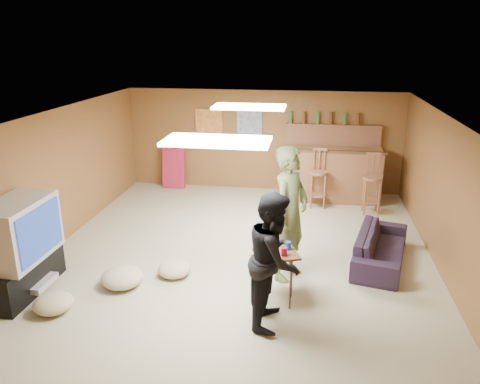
# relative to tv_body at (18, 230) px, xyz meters

# --- Properties ---
(ground) EXTENTS (7.00, 7.00, 0.00)m
(ground) POSITION_rel_tv_body_xyz_m (2.65, 1.50, -0.90)
(ground) COLOR tan
(ground) RESTS_ON ground
(ceiling) EXTENTS (6.00, 7.00, 0.02)m
(ceiling) POSITION_rel_tv_body_xyz_m (2.65, 1.50, 1.30)
(ceiling) COLOR silver
(ceiling) RESTS_ON ground
(wall_back) EXTENTS (6.00, 0.02, 2.20)m
(wall_back) POSITION_rel_tv_body_xyz_m (2.65, 5.00, 0.20)
(wall_back) COLOR brown
(wall_back) RESTS_ON ground
(wall_front) EXTENTS (6.00, 0.02, 2.20)m
(wall_front) POSITION_rel_tv_body_xyz_m (2.65, -2.00, 0.20)
(wall_front) COLOR brown
(wall_front) RESTS_ON ground
(wall_left) EXTENTS (0.02, 7.00, 2.20)m
(wall_left) POSITION_rel_tv_body_xyz_m (-0.35, 1.50, 0.20)
(wall_left) COLOR brown
(wall_left) RESTS_ON ground
(wall_right) EXTENTS (0.02, 7.00, 2.20)m
(wall_right) POSITION_rel_tv_body_xyz_m (5.65, 1.50, 0.20)
(wall_right) COLOR brown
(wall_right) RESTS_ON ground
(tv_stand) EXTENTS (0.55, 1.30, 0.50)m
(tv_stand) POSITION_rel_tv_body_xyz_m (-0.07, 0.00, -0.65)
(tv_stand) COLOR black
(tv_stand) RESTS_ON ground
(dvd_box) EXTENTS (0.35, 0.50, 0.08)m
(dvd_box) POSITION_rel_tv_body_xyz_m (0.15, 0.00, -0.75)
(dvd_box) COLOR #B2B2B7
(dvd_box) RESTS_ON tv_stand
(tv_body) EXTENTS (0.60, 1.10, 0.80)m
(tv_body) POSITION_rel_tv_body_xyz_m (0.00, 0.00, 0.00)
(tv_body) COLOR #B2B2B7
(tv_body) RESTS_ON tv_stand
(tv_screen) EXTENTS (0.02, 0.95, 0.65)m
(tv_screen) POSITION_rel_tv_body_xyz_m (0.31, 0.00, 0.00)
(tv_screen) COLOR navy
(tv_screen) RESTS_ON tv_body
(bar_counter) EXTENTS (2.00, 0.60, 1.10)m
(bar_counter) POSITION_rel_tv_body_xyz_m (4.15, 4.45, -0.35)
(bar_counter) COLOR brown
(bar_counter) RESTS_ON ground
(bar_lip) EXTENTS (2.10, 0.12, 0.05)m
(bar_lip) POSITION_rel_tv_body_xyz_m (4.15, 4.20, 0.20)
(bar_lip) COLOR #462916
(bar_lip) RESTS_ON bar_counter
(bar_shelf) EXTENTS (2.00, 0.18, 0.05)m
(bar_shelf) POSITION_rel_tv_body_xyz_m (4.15, 4.90, 0.60)
(bar_shelf) COLOR brown
(bar_shelf) RESTS_ON bar_backing
(bar_backing) EXTENTS (2.00, 0.14, 0.60)m
(bar_backing) POSITION_rel_tv_body_xyz_m (4.15, 4.92, 0.30)
(bar_backing) COLOR brown
(bar_backing) RESTS_ON bar_counter
(poster_left) EXTENTS (0.60, 0.03, 0.85)m
(poster_left) POSITION_rel_tv_body_xyz_m (1.45, 4.96, 0.45)
(poster_left) COLOR #BF3F26
(poster_left) RESTS_ON wall_back
(poster_right) EXTENTS (0.55, 0.03, 0.80)m
(poster_right) POSITION_rel_tv_body_xyz_m (2.35, 4.96, 0.45)
(poster_right) COLOR #334C99
(poster_right) RESTS_ON wall_back
(folding_chair_stack) EXTENTS (0.50, 0.26, 0.91)m
(folding_chair_stack) POSITION_rel_tv_body_xyz_m (0.65, 4.80, -0.45)
(folding_chair_stack) COLOR #BD2244
(folding_chair_stack) RESTS_ON ground
(ceiling_panel_front) EXTENTS (1.20, 0.60, 0.04)m
(ceiling_panel_front) POSITION_rel_tv_body_xyz_m (2.65, 0.00, 1.27)
(ceiling_panel_front) COLOR white
(ceiling_panel_front) RESTS_ON ceiling
(ceiling_panel_back) EXTENTS (1.20, 0.60, 0.04)m
(ceiling_panel_back) POSITION_rel_tv_body_xyz_m (2.65, 2.70, 1.27)
(ceiling_panel_back) COLOR white
(ceiling_panel_back) RESTS_ON ceiling
(person_olive) EXTENTS (0.71, 0.83, 1.92)m
(person_olive) POSITION_rel_tv_body_xyz_m (3.46, 0.99, 0.06)
(person_olive) COLOR #5A663B
(person_olive) RESTS_ON ground
(person_black) EXTENTS (0.67, 0.83, 1.64)m
(person_black) POSITION_rel_tv_body_xyz_m (3.34, -0.16, -0.08)
(person_black) COLOR black
(person_black) RESTS_ON ground
(sofa) EXTENTS (1.03, 1.82, 0.50)m
(sofa) POSITION_rel_tv_body_xyz_m (4.83, 1.63, -0.65)
(sofa) COLOR black
(sofa) RESTS_ON ground
(tray_table) EXTENTS (0.65, 0.59, 0.69)m
(tray_table) POSITION_rel_tv_body_xyz_m (3.33, 0.27, -0.55)
(tray_table) COLOR #462916
(tray_table) RESTS_ON ground
(cup_red_near) EXTENTS (0.11, 0.11, 0.12)m
(cup_red_near) POSITION_rel_tv_body_xyz_m (3.19, 0.30, -0.15)
(cup_red_near) COLOR #A40A22
(cup_red_near) RESTS_ON tray_table
(cup_red_far) EXTENTS (0.10, 0.10, 0.11)m
(cup_red_far) POSITION_rel_tv_body_xyz_m (3.44, 0.22, -0.15)
(cup_red_far) COLOR #A40A22
(cup_red_far) RESTS_ON tray_table
(cup_blue) EXTENTS (0.10, 0.10, 0.11)m
(cup_blue) POSITION_rel_tv_body_xyz_m (3.48, 0.40, -0.15)
(cup_blue) COLOR navy
(cup_blue) RESTS_ON tray_table
(bar_stool_left) EXTENTS (0.38, 0.38, 1.08)m
(bar_stool_left) POSITION_rel_tv_body_xyz_m (3.89, 3.97, -0.36)
(bar_stool_left) COLOR brown
(bar_stool_left) RESTS_ON ground
(bar_stool_right) EXTENTS (0.45, 0.45, 1.11)m
(bar_stool_right) POSITION_rel_tv_body_xyz_m (4.90, 3.75, -0.35)
(bar_stool_right) COLOR brown
(bar_stool_right) RESTS_ON ground
(cushion_near_tv) EXTENTS (0.67, 0.67, 0.26)m
(cushion_near_tv) POSITION_rel_tv_body_xyz_m (1.21, 0.35, -0.77)
(cushion_near_tv) COLOR tan
(cushion_near_tv) RESTS_ON ground
(cushion_mid) EXTENTS (0.59, 0.59, 0.22)m
(cushion_mid) POSITION_rel_tv_body_xyz_m (1.84, 0.74, -0.79)
(cushion_mid) COLOR tan
(cushion_mid) RESTS_ON ground
(cushion_far) EXTENTS (0.50, 0.50, 0.22)m
(cushion_far) POSITION_rel_tv_body_xyz_m (0.60, -0.38, -0.79)
(cushion_far) COLOR tan
(cushion_far) RESTS_ON ground
(bottle_row) EXTENTS (1.48, 0.08, 0.26)m
(bottle_row) POSITION_rel_tv_body_xyz_m (3.95, 4.88, 0.75)
(bottle_row) COLOR #3F7233
(bottle_row) RESTS_ON bar_shelf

